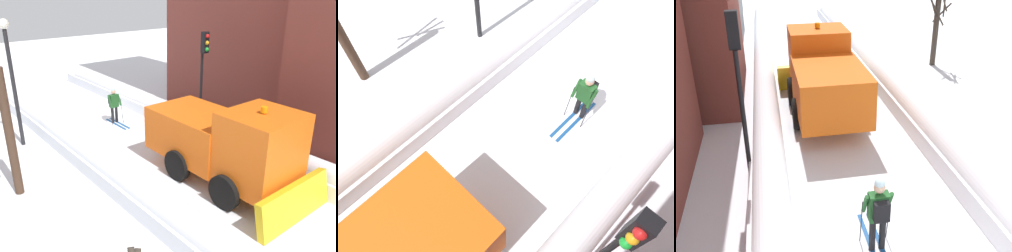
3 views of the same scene
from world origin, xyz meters
TOP-DOWN VIEW (x-y plane):
  - ground_plane at (0.00, 10.00)m, footprint 80.00×80.00m
  - snowbank_left at (-2.60, 10.00)m, footprint 1.10×36.00m
  - snowbank_right at (2.60, 10.00)m, footprint 1.10×36.00m
  - plow_truck at (-0.44, 8.36)m, footprint 3.20×5.98m
  - skier at (-0.46, 1.07)m, footprint 0.62×1.80m
  - traffic_light_pole at (-3.14, 4.47)m, footprint 0.28×0.42m
  - bare_tree_mid at (6.02, 13.23)m, footprint 1.04×1.32m

SIDE VIEW (x-z plane):
  - ground_plane at x=0.00m, z-range 0.00..0.00m
  - snowbank_right at x=2.60m, z-range -0.07..0.95m
  - snowbank_left at x=-2.60m, z-range -0.07..0.97m
  - skier at x=-0.46m, z-range 0.10..1.91m
  - plow_truck at x=-0.44m, z-range -0.08..3.04m
  - bare_tree_mid at x=6.02m, z-range 0.12..3.81m
  - traffic_light_pole at x=-3.14m, z-range 0.91..5.43m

